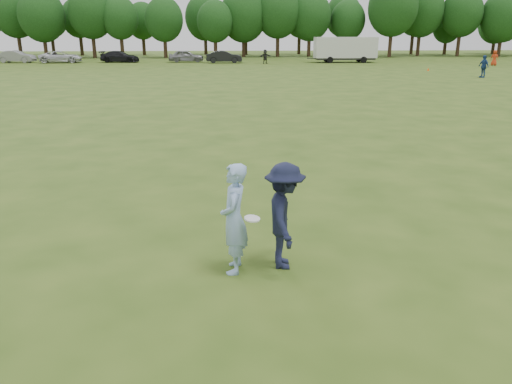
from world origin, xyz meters
TOP-DOWN VIEW (x-y plane):
  - ground at (0.00, 0.00)m, footprint 200.00×200.00m
  - thrower at (-0.18, 0.46)m, footprint 0.52×0.75m
  - defender at (0.70, 0.59)m, footprint 0.77×1.26m
  - player_far_b at (22.77, 36.84)m, footprint 0.76×1.23m
  - player_far_c at (31.93, 52.12)m, footprint 1.05×1.00m
  - player_far_d at (4.88, 57.49)m, footprint 1.69×1.14m
  - car_b at (-27.32, 61.39)m, footprint 4.80×2.01m
  - car_c at (-21.50, 60.87)m, footprint 5.62×3.16m
  - car_d at (-14.03, 61.38)m, footprint 5.25×2.65m
  - car_e at (-5.35, 61.33)m, footprint 4.73×2.15m
  - car_f at (-0.31, 59.33)m, footprint 4.62×1.61m
  - field_cone at (21.05, 44.96)m, footprint 0.28×0.28m
  - disc_in_play at (0.12, 0.27)m, footprint 0.32×0.32m
  - cargo_trailer at (15.53, 59.44)m, footprint 9.00×2.75m
  - treeline at (2.81, 76.90)m, footprint 130.35×18.39m

SIDE VIEW (x-z plane):
  - ground at x=0.00m, z-range 0.00..0.00m
  - field_cone at x=21.05m, z-range 0.00..0.30m
  - car_d at x=-14.03m, z-range 0.00..1.46m
  - car_c at x=-21.50m, z-range 0.00..1.48m
  - car_f at x=-0.31m, z-range 0.00..1.52m
  - car_b at x=-27.32m, z-range 0.00..1.54m
  - car_e at x=-5.35m, z-range 0.00..1.58m
  - player_far_d at x=4.88m, z-range 0.00..1.75m
  - player_far_c at x=31.93m, z-range 0.00..1.81m
  - defender at x=0.70m, z-range 0.00..1.91m
  - thrower at x=-0.18m, z-range 0.00..1.94m
  - player_far_b at x=22.77m, z-range 0.00..1.95m
  - disc_in_play at x=0.12m, z-range 1.01..1.08m
  - cargo_trailer at x=15.53m, z-range 0.18..3.38m
  - treeline at x=2.81m, z-range 0.39..12.13m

